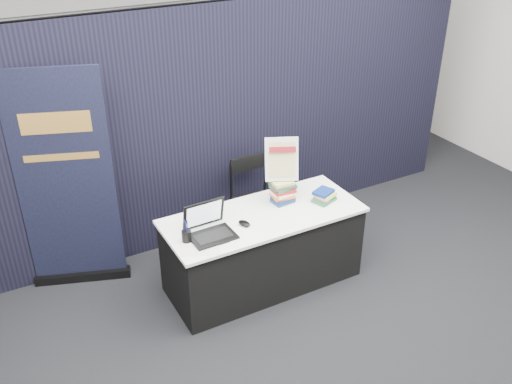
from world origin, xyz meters
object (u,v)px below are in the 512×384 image
object	(u,v)px
display_table	(263,249)
pullup_banner	(68,195)
book_stack_tall	(283,191)
book_stack_short	(324,196)
laptop	(210,228)
stacking_chair	(256,198)
info_sign	(282,160)

from	to	relation	value
display_table	pullup_banner	xyz separation A→B (m)	(-1.49, 0.87, 0.54)
book_stack_tall	book_stack_short	world-z (taller)	book_stack_tall
laptop	stacking_chair	xyz separation A→B (m)	(0.83, 0.72, -0.30)
stacking_chair	pullup_banner	bearing A→B (deg)	172.21
info_sign	pullup_banner	xyz separation A→B (m)	(-1.76, 0.73, -0.25)
display_table	laptop	world-z (taller)	laptop
info_sign	stacking_chair	xyz separation A→B (m)	(0.01, 0.51, -0.65)
display_table	book_stack_short	distance (m)	0.75
pullup_banner	stacking_chair	distance (m)	1.83
book_stack_short	book_stack_tall	bearing A→B (deg)	152.83
book_stack_tall	stacking_chair	size ratio (longest dim) A/B	0.24
book_stack_short	pullup_banner	size ratio (longest dim) A/B	0.11
pullup_banner	stacking_chair	bearing A→B (deg)	12.35
display_table	laptop	xyz separation A→B (m)	(-0.55, -0.07, 0.44)
book_stack_short	pullup_banner	bearing A→B (deg)	155.95
book_stack_tall	laptop	bearing A→B (deg)	-167.36
display_table	pullup_banner	world-z (taller)	pullup_banner
info_sign	display_table	bearing A→B (deg)	-127.41
laptop	book_stack_tall	distance (m)	0.84
display_table	stacking_chair	bearing A→B (deg)	66.63
book_stack_tall	info_sign	distance (m)	0.31
laptop	book_stack_tall	bearing A→B (deg)	11.05
laptop	pullup_banner	xyz separation A→B (m)	(-0.94, 0.95, 0.11)
stacking_chair	laptop	bearing A→B (deg)	-139.74
book_stack_tall	stacking_chair	xyz separation A→B (m)	(0.01, 0.54, -0.35)
book_stack_tall	pullup_banner	xyz separation A→B (m)	(-1.76, 0.76, 0.06)
info_sign	pullup_banner	size ratio (longest dim) A/B	0.20
book_stack_tall	book_stack_short	bearing A→B (deg)	-27.17
book_stack_tall	stacking_chair	bearing A→B (deg)	88.49
stacking_chair	book_stack_tall	bearing A→B (deg)	-92.20
book_stack_tall	book_stack_short	size ratio (longest dim) A/B	0.96
laptop	info_sign	xyz separation A→B (m)	(0.82, 0.21, 0.35)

